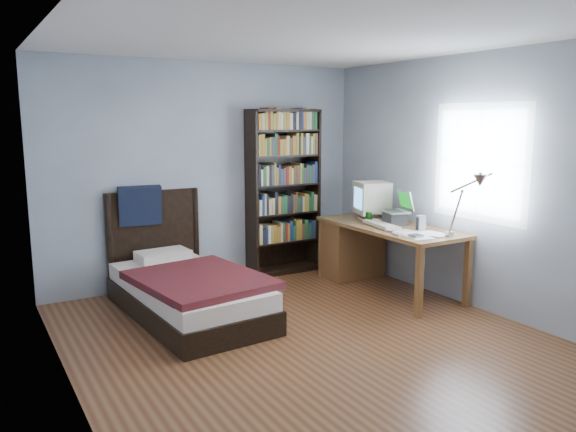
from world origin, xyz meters
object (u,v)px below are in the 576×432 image
object	(u,v)px
desk_lamp	(475,187)
bookshelf	(283,192)
desk	(361,245)
soda_can	(369,217)
bed	(185,287)
speaker	(421,223)
keyboard	(382,225)
crt_monitor	(371,198)
laptop	(396,215)

from	to	relation	value
desk_lamp	bookshelf	distance (m)	2.47
desk	soda_can	bearing A→B (deg)	-111.23
desk_lamp	bed	distance (m)	2.87
desk	speaker	distance (m)	0.97
keyboard	bed	distance (m)	2.17
keyboard	bookshelf	xyz separation A→B (m)	(-0.49, 1.26, 0.25)
crt_monitor	bed	xyz separation A→B (m)	(-2.24, 0.03, -0.72)
desk	bookshelf	xyz separation A→B (m)	(-0.60, 0.76, 0.57)
desk	desk_lamp	size ratio (longest dim) A/B	2.60
speaker	soda_can	distance (m)	0.66
keyboard	soda_can	xyz separation A→B (m)	(0.02, 0.26, 0.04)
laptop	bed	world-z (taller)	bed
soda_can	speaker	bearing A→B (deg)	-75.77
bookshelf	desk_lamp	bearing A→B (deg)	-75.87
crt_monitor	desk_lamp	size ratio (longest dim) A/B	0.72
speaker	bed	size ratio (longest dim) A/B	0.08
crt_monitor	bed	world-z (taller)	same
keyboard	laptop	bearing A→B (deg)	11.97
desk_lamp	bookshelf	world-z (taller)	bookshelf
soda_can	bed	xyz separation A→B (m)	(-2.08, 0.20, -0.53)
speaker	bookshelf	distance (m)	1.79
keyboard	bookshelf	size ratio (longest dim) A/B	0.25
crt_monitor	desk_lamp	bearing A→B (deg)	-92.55
bookshelf	bed	world-z (taller)	bookshelf
speaker	bed	world-z (taller)	bed
laptop	bookshelf	xyz separation A→B (m)	(-0.69, 1.25, 0.16)
crt_monitor	desk_lamp	world-z (taller)	desk_lamp
desk	crt_monitor	xyz separation A→B (m)	(0.07, -0.07, 0.55)
desk_lamp	laptop	bearing A→B (deg)	85.44
laptop	soda_can	xyz separation A→B (m)	(-0.18, 0.25, -0.04)
desk	speaker	world-z (taller)	speaker
laptop	soda_can	bearing A→B (deg)	125.96
laptop	desk_lamp	distance (m)	1.21
speaker	keyboard	bearing A→B (deg)	134.39
speaker	desk	bearing A→B (deg)	113.42
crt_monitor	soda_can	size ratio (longest dim) A/B	3.92
laptop	soda_can	world-z (taller)	laptop
desk_lamp	speaker	world-z (taller)	desk_lamp
laptop	bookshelf	size ratio (longest dim) A/B	0.19
desk_lamp	bed	world-z (taller)	desk_lamp
desk_lamp	bookshelf	xyz separation A→B (m)	(-0.60, 2.38, -0.27)
desk	crt_monitor	size ratio (longest dim) A/B	3.62
keyboard	bed	bearing A→B (deg)	177.98
keyboard	desk	bearing A→B (deg)	87.38
desk_lamp	crt_monitor	bearing A→B (deg)	87.45
crt_monitor	bookshelf	size ratio (longest dim) A/B	0.24
desk_lamp	keyboard	size ratio (longest dim) A/B	1.33
keyboard	bookshelf	world-z (taller)	bookshelf
desk	soda_can	distance (m)	0.45
crt_monitor	keyboard	distance (m)	0.51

